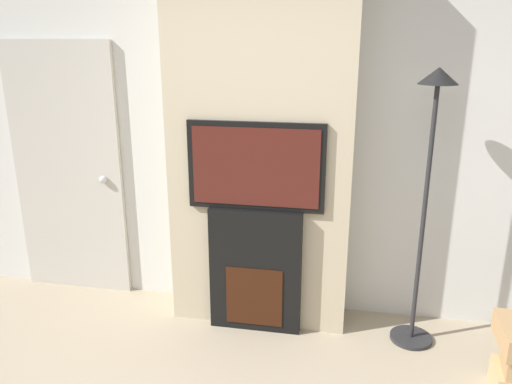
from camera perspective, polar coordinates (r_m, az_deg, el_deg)
name	(u,v)px	position (r m, az deg, el deg)	size (l,w,h in m)	color
wall_back	(266,132)	(3.61, 1.13, 6.85)	(6.00, 0.06, 2.70)	silver
chimney_breast	(261,138)	(3.41, 0.55, 6.24)	(1.25, 0.35, 2.70)	#BCAD8E
fireplace	(256,270)	(3.54, 0.00, -8.86)	(0.64, 0.15, 0.90)	black
television	(256,166)	(3.27, -0.01, 2.95)	(0.91, 0.07, 0.59)	black
floor_lamp	(429,165)	(3.27, 19.18, 2.94)	(0.28, 0.28, 1.84)	#262628
entry_door	(68,172)	(4.19, -20.69, 2.20)	(0.90, 0.09, 1.99)	#BCB7AD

